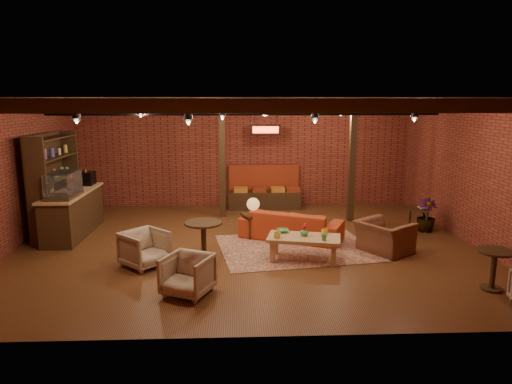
{
  "coord_description": "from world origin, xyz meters",
  "views": [
    {
      "loc": [
        -0.2,
        -9.68,
        3.17
      ],
      "look_at": [
        0.21,
        0.2,
        1.16
      ],
      "focal_mm": 32.0,
      "sensor_mm": 36.0,
      "label": 1
    }
  ],
  "objects_px": {
    "sofa": "(291,225)",
    "side_table_book": "(419,210)",
    "round_table_left": "(204,234)",
    "armchair_b": "(188,273)",
    "armchair_a": "(145,247)",
    "round_table_right": "(494,263)",
    "side_table_lamp": "(253,207)",
    "coffee_table": "(303,239)",
    "armchair_right": "(385,232)",
    "plant_tall": "(429,182)"
  },
  "relations": [
    {
      "from": "round_table_left",
      "to": "sofa",
      "type": "bearing_deg",
      "value": 34.94
    },
    {
      "from": "coffee_table",
      "to": "round_table_right",
      "type": "height_order",
      "value": "coffee_table"
    },
    {
      "from": "coffee_table",
      "to": "plant_tall",
      "type": "height_order",
      "value": "plant_tall"
    },
    {
      "from": "armchair_b",
      "to": "plant_tall",
      "type": "distance_m",
      "value": 6.49
    },
    {
      "from": "armchair_a",
      "to": "armchair_b",
      "type": "distance_m",
      "value": 1.65
    },
    {
      "from": "round_table_left",
      "to": "round_table_right",
      "type": "xyz_separation_m",
      "value": [
        4.99,
        -1.69,
        -0.07
      ]
    },
    {
      "from": "armchair_b",
      "to": "sofa",
      "type": "bearing_deg",
      "value": 79.82
    },
    {
      "from": "side_table_lamp",
      "to": "plant_tall",
      "type": "distance_m",
      "value": 4.27
    },
    {
      "from": "armchair_right",
      "to": "side_table_book",
      "type": "xyz_separation_m",
      "value": [
        1.36,
        1.61,
        0.06
      ]
    },
    {
      "from": "round_table_left",
      "to": "plant_tall",
      "type": "bearing_deg",
      "value": 18.78
    },
    {
      "from": "sofa",
      "to": "round_table_left",
      "type": "height_order",
      "value": "round_table_left"
    },
    {
      "from": "coffee_table",
      "to": "armchair_a",
      "type": "height_order",
      "value": "armchair_a"
    },
    {
      "from": "armchair_a",
      "to": "round_table_right",
      "type": "height_order",
      "value": "armchair_a"
    },
    {
      "from": "side_table_book",
      "to": "round_table_right",
      "type": "height_order",
      "value": "round_table_right"
    },
    {
      "from": "armchair_a",
      "to": "armchair_right",
      "type": "bearing_deg",
      "value": -39.52
    },
    {
      "from": "sofa",
      "to": "round_table_right",
      "type": "bearing_deg",
      "value": 159.84
    },
    {
      "from": "round_table_left",
      "to": "plant_tall",
      "type": "distance_m",
      "value": 5.62
    },
    {
      "from": "side_table_lamp",
      "to": "armchair_right",
      "type": "bearing_deg",
      "value": -23.68
    },
    {
      "from": "sofa",
      "to": "round_table_left",
      "type": "distance_m",
      "value": 2.36
    },
    {
      "from": "armchair_a",
      "to": "armchair_right",
      "type": "relative_size",
      "value": 0.76
    },
    {
      "from": "armchair_b",
      "to": "side_table_lamp",
      "type": "bearing_deg",
      "value": 93.82
    },
    {
      "from": "armchair_a",
      "to": "round_table_right",
      "type": "relative_size",
      "value": 1.11
    },
    {
      "from": "coffee_table",
      "to": "side_table_lamp",
      "type": "bearing_deg",
      "value": 120.45
    },
    {
      "from": "coffee_table",
      "to": "round_table_right",
      "type": "relative_size",
      "value": 2.22
    },
    {
      "from": "armchair_b",
      "to": "round_table_right",
      "type": "distance_m",
      "value": 5.14
    },
    {
      "from": "side_table_lamp",
      "to": "side_table_book",
      "type": "relative_size",
      "value": 1.44
    },
    {
      "from": "armchair_right",
      "to": "side_table_book",
      "type": "bearing_deg",
      "value": -74.84
    },
    {
      "from": "armchair_b",
      "to": "plant_tall",
      "type": "bearing_deg",
      "value": 56.91
    },
    {
      "from": "side_table_book",
      "to": "plant_tall",
      "type": "bearing_deg",
      "value": -41.86
    },
    {
      "from": "armchair_b",
      "to": "side_table_book",
      "type": "bearing_deg",
      "value": 58.59
    },
    {
      "from": "side_table_lamp",
      "to": "side_table_book",
      "type": "height_order",
      "value": "side_table_lamp"
    },
    {
      "from": "sofa",
      "to": "armchair_a",
      "type": "height_order",
      "value": "armchair_a"
    },
    {
      "from": "sofa",
      "to": "side_table_book",
      "type": "bearing_deg",
      "value": -145.19
    },
    {
      "from": "armchair_a",
      "to": "side_table_book",
      "type": "bearing_deg",
      "value": -27.19
    },
    {
      "from": "sofa",
      "to": "side_table_book",
      "type": "xyz_separation_m",
      "value": [
        3.21,
        0.58,
        0.18
      ]
    },
    {
      "from": "armchair_a",
      "to": "plant_tall",
      "type": "height_order",
      "value": "plant_tall"
    },
    {
      "from": "armchair_right",
      "to": "sofa",
      "type": "bearing_deg",
      "value": 26.35
    },
    {
      "from": "armchair_a",
      "to": "armchair_b",
      "type": "height_order",
      "value": "armchair_a"
    },
    {
      "from": "armchair_right",
      "to": "round_table_right",
      "type": "bearing_deg",
      "value": 176.71
    },
    {
      "from": "round_table_right",
      "to": "plant_tall",
      "type": "distance_m",
      "value": 3.58
    },
    {
      "from": "coffee_table",
      "to": "plant_tall",
      "type": "bearing_deg",
      "value": 29.86
    },
    {
      "from": "plant_tall",
      "to": "side_table_lamp",
      "type": "bearing_deg",
      "value": -176.18
    },
    {
      "from": "armchair_b",
      "to": "round_table_right",
      "type": "relative_size",
      "value": 1.06
    },
    {
      "from": "side_table_lamp",
      "to": "side_table_book",
      "type": "distance_m",
      "value": 4.12
    },
    {
      "from": "round_table_left",
      "to": "armchair_b",
      "type": "relative_size",
      "value": 1.06
    },
    {
      "from": "coffee_table",
      "to": "round_table_right",
      "type": "bearing_deg",
      "value": -28.01
    },
    {
      "from": "round_table_left",
      "to": "armchair_right",
      "type": "distance_m",
      "value": 3.79
    },
    {
      "from": "armchair_right",
      "to": "round_table_right",
      "type": "relative_size",
      "value": 1.47
    },
    {
      "from": "round_table_left",
      "to": "armchair_right",
      "type": "bearing_deg",
      "value": 4.81
    },
    {
      "from": "coffee_table",
      "to": "side_table_book",
      "type": "distance_m",
      "value": 3.74
    }
  ]
}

